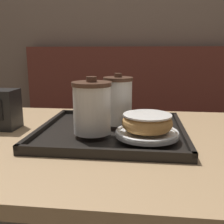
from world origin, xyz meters
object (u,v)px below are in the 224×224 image
object	(u,v)px
coffee_cup_front	(92,107)
coffee_cup_rear	(118,100)
spoon	(153,113)
donut_chocolate_glazed	(147,122)

from	to	relation	value
coffee_cup_front	coffee_cup_rear	bearing A→B (deg)	59.48
coffee_cup_rear	spoon	bearing A→B (deg)	49.64
coffee_cup_rear	spoon	distance (m)	0.18
coffee_cup_front	coffee_cup_rear	xyz separation A→B (m)	(0.06, 0.10, 0.00)
coffee_cup_front	spoon	world-z (taller)	coffee_cup_front
coffee_cup_front	donut_chocolate_glazed	xyz separation A→B (m)	(0.14, -0.01, -0.03)
coffee_cup_rear	spoon	size ratio (longest dim) A/B	1.21
coffee_cup_front	donut_chocolate_glazed	size ratio (longest dim) A/B	1.16
coffee_cup_rear	donut_chocolate_glazed	bearing A→B (deg)	-52.27
donut_chocolate_glazed	spoon	world-z (taller)	donut_chocolate_glazed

